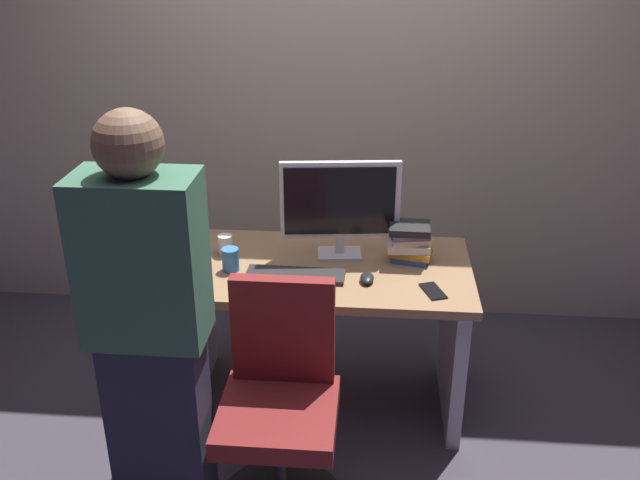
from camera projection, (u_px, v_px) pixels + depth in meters
name	position (u px, v px, depth m)	size (l,w,h in m)	color
ground_plane	(321.00, 398.00, 3.45)	(9.00, 9.00, 0.00)	#3D3842
wall_back	(336.00, 55.00, 3.70)	(6.40, 0.10, 3.00)	tan
desk	(321.00, 310.00, 3.24)	(1.35, 0.73, 0.73)	#93704C
office_chair	(280.00, 413.00, 2.67)	(0.52, 0.52, 0.94)	black
person_at_desk	(151.00, 338.00, 2.39)	(0.40, 0.24, 1.64)	#262838
monitor	(340.00, 204.00, 3.13)	(0.54, 0.16, 0.46)	silver
keyboard	(295.00, 275.00, 3.04)	(0.43, 0.13, 0.02)	#262626
mouse	(367.00, 278.00, 3.00)	(0.06, 0.10, 0.03)	black
cup_near_keyboard	(230.00, 260.00, 3.08)	(0.08, 0.08, 0.10)	#3372B2
cup_by_monitor	(225.00, 245.00, 3.23)	(0.07, 0.07, 0.10)	silver
book_stack	(409.00, 242.00, 3.15)	(0.21, 0.17, 0.18)	#3359A5
cell_phone	(433.00, 291.00, 2.92)	(0.07, 0.14, 0.01)	black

